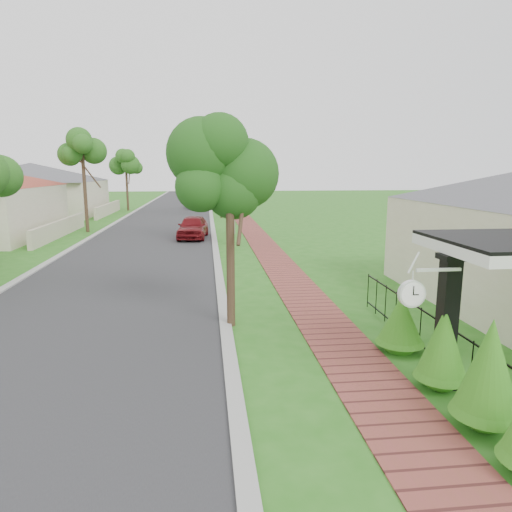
{
  "coord_description": "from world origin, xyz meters",
  "views": [
    {
      "loc": [
        0.21,
        -8.54,
        3.99
      ],
      "look_at": [
        1.64,
        4.52,
        1.5
      ],
      "focal_mm": 32.0,
      "sensor_mm": 36.0,
      "label": 1
    }
  ],
  "objects_px": {
    "parked_car_white": "(194,203)",
    "utility_pole": "(233,177)",
    "near_tree": "(230,176)",
    "station_clock": "(414,292)",
    "parked_car_red": "(193,227)",
    "porch_post": "(446,329)"
  },
  "relations": [
    {
      "from": "parked_car_white",
      "to": "utility_pole",
      "type": "relative_size",
      "value": 0.55
    },
    {
      "from": "near_tree",
      "to": "station_clock",
      "type": "height_order",
      "value": "near_tree"
    },
    {
      "from": "parked_car_white",
      "to": "station_clock",
      "type": "relative_size",
      "value": 3.58
    },
    {
      "from": "utility_pole",
      "to": "parked_car_red",
      "type": "bearing_deg",
      "value": -147.07
    },
    {
      "from": "porch_post",
      "to": "parked_car_white",
      "type": "bearing_deg",
      "value": 97.86
    },
    {
      "from": "porch_post",
      "to": "near_tree",
      "type": "xyz_separation_m",
      "value": [
        -3.75,
        3.8,
        2.72
      ]
    },
    {
      "from": "station_clock",
      "to": "parked_car_white",
      "type": "bearing_deg",
      "value": 96.58
    },
    {
      "from": "near_tree",
      "to": "utility_pole",
      "type": "xyz_separation_m",
      "value": [
        1.08,
        17.2,
        -0.29
      ]
    },
    {
      "from": "near_tree",
      "to": "parked_car_red",
      "type": "bearing_deg",
      "value": 95.06
    },
    {
      "from": "station_clock",
      "to": "porch_post",
      "type": "bearing_deg",
      "value": 24.74
    },
    {
      "from": "near_tree",
      "to": "station_clock",
      "type": "bearing_deg",
      "value": -55.52
    },
    {
      "from": "parked_car_white",
      "to": "parked_car_red",
      "type": "bearing_deg",
      "value": -97.95
    },
    {
      "from": "porch_post",
      "to": "parked_car_white",
      "type": "distance_m",
      "value": 40.57
    },
    {
      "from": "utility_pole",
      "to": "station_clock",
      "type": "relative_size",
      "value": 6.46
    },
    {
      "from": "near_tree",
      "to": "utility_pole",
      "type": "relative_size",
      "value": 0.69
    },
    {
      "from": "near_tree",
      "to": "utility_pole",
      "type": "distance_m",
      "value": 17.24
    },
    {
      "from": "parked_car_red",
      "to": "station_clock",
      "type": "relative_size",
      "value": 3.63
    },
    {
      "from": "porch_post",
      "to": "utility_pole",
      "type": "relative_size",
      "value": 0.36
    },
    {
      "from": "porch_post",
      "to": "parked_car_white",
      "type": "height_order",
      "value": "porch_post"
    },
    {
      "from": "parked_car_red",
      "to": "parked_car_white",
      "type": "distance_m",
      "value": 20.78
    },
    {
      "from": "porch_post",
      "to": "utility_pole",
      "type": "bearing_deg",
      "value": 97.24
    },
    {
      "from": "parked_car_white",
      "to": "near_tree",
      "type": "bearing_deg",
      "value": -96.27
    }
  ]
}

